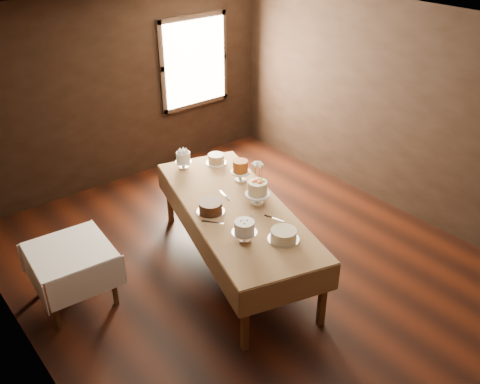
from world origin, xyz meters
name	(u,v)px	position (x,y,z in m)	size (l,w,h in m)	color
floor	(250,267)	(0.00, 0.00, 0.00)	(5.00, 6.00, 0.01)	black
ceiling	(253,29)	(0.00, 0.00, 2.80)	(5.00, 6.00, 0.01)	beige
wall_back	(120,91)	(0.00, 3.00, 1.40)	(5.00, 0.02, 2.80)	black
wall_left	(16,250)	(-2.50, 0.00, 1.40)	(0.02, 6.00, 2.80)	black
wall_right	(395,110)	(2.50, 0.00, 1.40)	(0.02, 6.00, 2.80)	black
window	(195,62)	(1.30, 2.94, 1.60)	(1.10, 0.05, 1.30)	#FFEABF
display_table	(235,211)	(-0.12, 0.13, 0.78)	(1.75, 2.89, 0.84)	#462914
side_table	(70,255)	(-1.85, 0.76, 0.60)	(0.87, 0.87, 0.68)	#462914
cake_meringue	(183,161)	(-0.05, 1.29, 0.94)	(0.21, 0.21, 0.23)	white
cake_speckled	(216,159)	(0.35, 1.13, 0.90)	(0.27, 0.27, 0.13)	white
cake_caramel	(240,172)	(0.30, 0.57, 0.96)	(0.25, 0.25, 0.28)	white
cake_chocolate	(211,207)	(-0.41, 0.21, 0.90)	(0.31, 0.31, 0.12)	silver
cake_flowers	(257,194)	(0.11, 0.03, 0.96)	(0.29, 0.29, 0.29)	white
cake_swirl	(244,232)	(-0.47, -0.45, 0.94)	(0.29, 0.29, 0.24)	silver
cake_cream	(284,235)	(-0.14, -0.69, 0.89)	(0.37, 0.37, 0.11)	silver
cake_server_a	(246,218)	(-0.19, -0.14, 0.84)	(0.24, 0.03, 0.01)	silver
cake_server_b	(278,219)	(0.06, -0.38, 0.84)	(0.24, 0.03, 0.01)	silver
cake_server_c	(223,194)	(-0.06, 0.44, 0.84)	(0.24, 0.03, 0.01)	silver
cake_server_d	(252,187)	(0.30, 0.35, 0.84)	(0.24, 0.03, 0.01)	silver
cake_server_e	(217,223)	(-0.49, -0.01, 0.84)	(0.24, 0.03, 0.01)	silver
flower_vase	(257,184)	(0.33, 0.28, 0.91)	(0.14, 0.14, 0.15)	#2D2823
flower_bouquet	(257,169)	(0.33, 0.28, 1.10)	(0.14, 0.14, 0.20)	white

